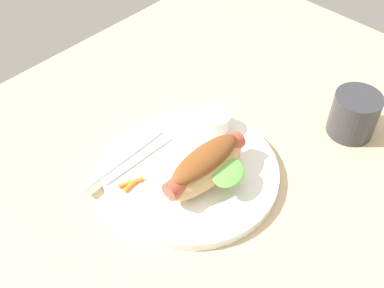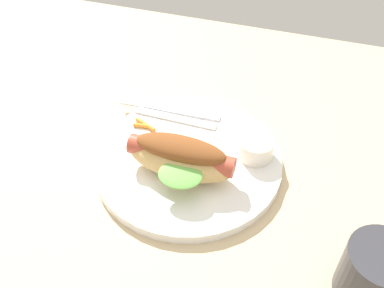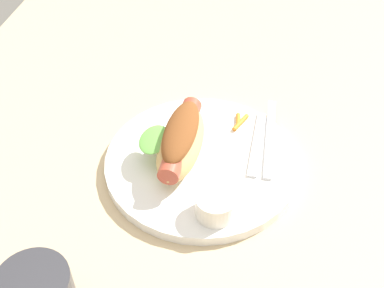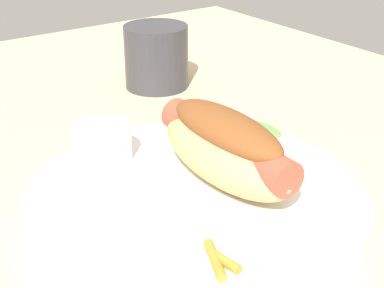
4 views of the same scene
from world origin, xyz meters
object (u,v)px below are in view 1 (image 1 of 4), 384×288
Objects in this scene: knife at (137,159)px; drinking_cup at (354,115)px; fork at (124,158)px; plate at (191,172)px; hot_dog at (206,166)px; sauce_ramekin at (215,121)px; carrot_garnish at (131,184)px.

drinking_cup reaches higher than knife.
drinking_cup reaches higher than fork.
fork is at bearing 122.07° from plate.
drinking_cup is (26.44, -9.99, -0.91)cm from hot_dog.
plate is 8.92cm from knife.
sauce_ramekin is 0.31× the size of fork.
plate is 11.10cm from fork.
sauce_ramekin reaches higher than carrot_garnish.
plate is at bearing 153.66° from drinking_cup.
sauce_ramekin is at bearing 157.04° from fork.
hot_dog is 1.13× the size of knife.
fork is 1.25× the size of knife.
hot_dog is 11.90cm from carrot_garnish.
carrot_garnish reaches higher than plate.
carrot_garnish is at bearing 153.18° from plate.
hot_dog is at bearing -90.78° from plate.
fork is at bearing -63.70° from hot_dog.
drinking_cup is at bearing -26.46° from carrot_garnish.
carrot_garnish is (-18.23, 0.97, -1.23)cm from sauce_ramekin.
knife is at bearing 36.69° from carrot_garnish.
plate is at bearing -159.76° from sauce_ramekin.
fork is at bearing 59.24° from carrot_garnish.
sauce_ramekin is 1.36× the size of carrot_garnish.
carrot_garnish is (-2.93, -4.92, 0.15)cm from fork.
hot_dog is 28.28cm from drinking_cup.
knife is 37.28cm from drinking_cup.
drinking_cup reaches higher than carrot_garnish.
sauce_ramekin is at bearing 164.57° from knife.
drinking_cup is (26.40, -13.07, 3.12)cm from plate.
hot_dog reaches higher than plate.
drinking_cup is (32.27, -22.44, 2.12)cm from fork.
drinking_cup is at bearing 160.51° from hot_dog.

